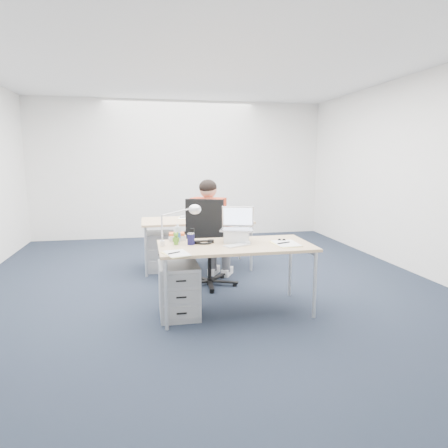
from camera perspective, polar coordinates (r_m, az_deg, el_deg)
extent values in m
plane|color=black|center=(5.18, -2.34, -8.93)|extent=(7.00, 7.00, 0.00)
cube|color=silver|center=(8.39, -6.21, 7.74)|extent=(6.00, 0.02, 2.80)
cube|color=silver|center=(1.57, 17.85, 0.99)|extent=(6.00, 0.02, 2.80)
cube|color=silver|center=(6.15, 26.55, 6.29)|extent=(0.02, 7.00, 2.80)
cube|color=white|center=(5.06, -2.57, 22.80)|extent=(6.00, 7.00, 0.01)
cube|color=tan|center=(4.19, 1.64, -3.13)|extent=(1.60, 0.80, 0.03)
cylinder|color=#B7BABC|center=(3.86, -8.27, -9.97)|extent=(0.04, 0.04, 0.70)
cylinder|color=#B7BABC|center=(4.20, 12.85, -8.49)|extent=(0.04, 0.04, 0.70)
cylinder|color=#B7BABC|center=(4.52, -8.77, -7.08)|extent=(0.04, 0.04, 0.70)
cylinder|color=#B7BABC|center=(4.82, 9.44, -6.07)|extent=(0.04, 0.04, 0.70)
cube|color=tan|center=(5.92, -3.95, 0.50)|extent=(1.60, 0.80, 0.03)
cylinder|color=#B7BABC|center=(5.60, -11.08, -3.97)|extent=(0.04, 0.04, 0.70)
cylinder|color=#B7BABC|center=(5.80, 3.93, -3.36)|extent=(0.04, 0.04, 0.70)
cylinder|color=#B7BABC|center=(6.28, -11.13, -2.53)|extent=(0.04, 0.04, 0.70)
cylinder|color=#B7BABC|center=(6.46, 2.29, -2.04)|extent=(0.04, 0.04, 0.70)
cylinder|color=black|center=(5.17, -2.08, -5.73)|extent=(0.05, 0.05, 0.44)
cube|color=black|center=(5.12, -2.10, -3.21)|extent=(0.64, 0.64, 0.08)
cube|color=black|center=(4.82, -2.80, 0.29)|extent=(0.45, 0.23, 0.55)
cube|color=red|center=(5.07, -2.26, 0.52)|extent=(0.47, 0.40, 0.57)
sphere|color=tan|center=(5.02, -2.29, 4.99)|extent=(0.22, 0.22, 0.22)
cube|color=#9FA1A4|center=(4.22, -6.45, -9.32)|extent=(0.40, 0.50, 0.55)
cube|color=#9FA1A4|center=(5.97, -8.97, -3.83)|extent=(0.40, 0.50, 0.55)
cube|color=white|center=(4.12, 1.88, -3.04)|extent=(0.30, 0.22, 0.01)
ellipsoid|color=white|center=(4.21, 3.35, -2.64)|extent=(0.09, 0.12, 0.04)
cylinder|color=#171543|center=(4.18, -4.75, -2.10)|extent=(0.09, 0.09, 0.13)
cylinder|color=silver|center=(4.29, -6.63, -1.35)|extent=(0.07, 0.07, 0.20)
cube|color=silver|center=(4.44, -6.72, -1.77)|extent=(0.22, 0.19, 0.08)
cube|color=black|center=(4.31, -4.54, -1.61)|extent=(0.05, 0.04, 0.15)
cube|color=#FDEE92|center=(3.79, -6.87, -4.24)|extent=(0.27, 0.33, 0.01)
cube|color=#FDEE92|center=(4.24, 8.79, -2.81)|extent=(0.25, 0.34, 0.01)
cylinder|color=white|center=(6.17, 0.13, 1.43)|extent=(0.08, 0.08, 0.09)
cube|color=white|center=(6.08, -5.39, 0.89)|extent=(0.29, 0.38, 0.01)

